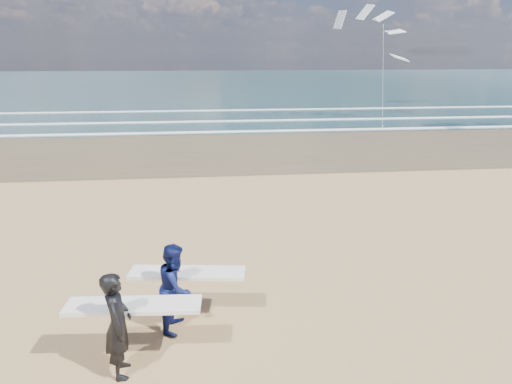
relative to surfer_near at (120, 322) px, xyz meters
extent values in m
cube|color=#1B3A3D|center=(20.74, 71.89, -0.90)|extent=(220.00, 100.00, 0.02)
cube|color=white|center=(20.74, 22.69, -0.86)|extent=(220.00, 0.50, 0.05)
cube|color=white|center=(20.74, 27.39, -0.86)|extent=(220.00, 0.50, 0.05)
cube|color=white|center=(20.74, 33.89, -0.86)|extent=(220.00, 0.50, 0.05)
imported|color=black|center=(-0.03, -0.05, -0.02)|extent=(0.50, 0.70, 1.78)
cube|color=silver|center=(0.17, 0.30, 0.10)|extent=(2.23, 0.67, 0.07)
imported|color=#0B1240|center=(0.80, 1.17, -0.07)|extent=(0.79, 0.93, 1.68)
cube|color=silver|center=(1.00, 1.52, 0.03)|extent=(2.25, 0.80, 0.07)
cube|color=slate|center=(13.53, 23.72, -0.86)|extent=(0.12, 0.12, 0.10)
camera|label=1|loc=(1.45, -6.45, 4.07)|focal=32.00mm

